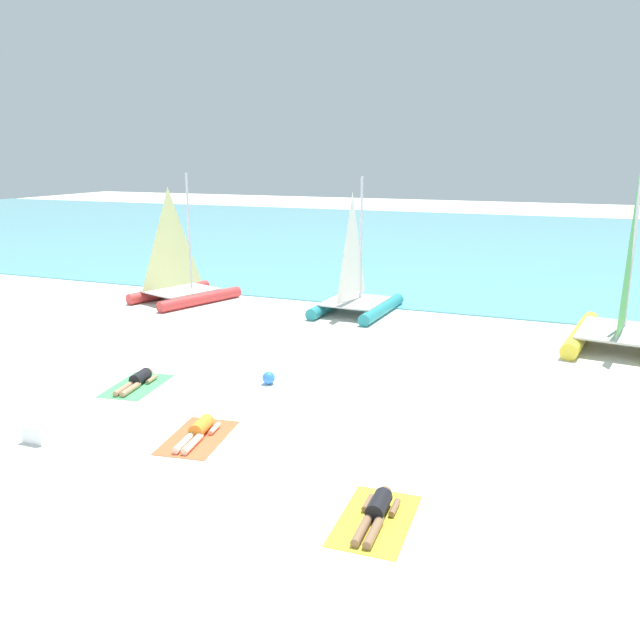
# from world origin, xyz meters

# --- Properties ---
(ground_plane) EXTENTS (120.00, 120.00, 0.00)m
(ground_plane) POSITION_xyz_m (0.00, 10.00, 0.00)
(ground_plane) COLOR white
(ocean_water) EXTENTS (120.00, 40.00, 0.05)m
(ocean_water) POSITION_xyz_m (0.00, 32.55, 0.03)
(ocean_water) COLOR #5BB2C1
(ocean_water) RESTS_ON ground
(sailboat_yellow) EXTENTS (3.29, 4.63, 5.63)m
(sailboat_yellow) POSITION_xyz_m (7.66, 10.16, 0.84)
(sailboat_yellow) COLOR yellow
(sailboat_yellow) RESTS_ON ground
(sailboat_teal) EXTENTS (2.51, 3.77, 4.78)m
(sailboat_teal) POSITION_xyz_m (-0.95, 11.44, 0.71)
(sailboat_teal) COLOR teal
(sailboat_teal) RESTS_ON ground
(sailboat_red) EXTENTS (3.47, 4.28, 4.84)m
(sailboat_red) POSITION_xyz_m (-7.76, 10.76, 0.72)
(sailboat_red) COLOR #CC3838
(sailboat_red) RESTS_ON ground
(towel_left) EXTENTS (1.35, 2.03, 0.01)m
(towel_left) POSITION_xyz_m (-3.49, 2.25, 0.01)
(towel_left) COLOR #4CB266
(towel_left) RESTS_ON ground
(sunbather_left) EXTENTS (0.62, 1.57, 0.30)m
(sunbather_left) POSITION_xyz_m (-3.50, 2.31, 0.13)
(sunbather_left) COLOR black
(sunbather_left) RESTS_ON towel_left
(towel_middle) EXTENTS (1.37, 2.04, 0.01)m
(towel_middle) POSITION_xyz_m (-0.47, 0.20, 0.01)
(towel_middle) COLOR #EA5933
(towel_middle) RESTS_ON ground
(sunbather_middle) EXTENTS (0.63, 1.57, 0.30)m
(sunbather_middle) POSITION_xyz_m (-0.48, 0.27, 0.13)
(sunbather_middle) COLOR orange
(sunbather_middle) RESTS_ON towel_middle
(towel_right) EXTENTS (1.18, 1.94, 0.01)m
(towel_right) POSITION_xyz_m (3.76, -1.42, 0.01)
(towel_right) COLOR yellow
(towel_right) RESTS_ON ground
(sunbather_right) EXTENTS (0.56, 1.56, 0.30)m
(sunbather_right) POSITION_xyz_m (3.76, -1.35, 0.13)
(sunbather_right) COLOR black
(sunbather_right) RESTS_ON towel_right
(beach_ball) EXTENTS (0.32, 0.32, 0.32)m
(beach_ball) POSITION_xyz_m (-0.54, 3.58, 0.16)
(beach_ball) COLOR #337FE5
(beach_ball) RESTS_ON ground
(cooler_box) EXTENTS (0.50, 0.36, 0.36)m
(cooler_box) POSITION_xyz_m (-3.31, -1.12, 0.18)
(cooler_box) COLOR white
(cooler_box) RESTS_ON ground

